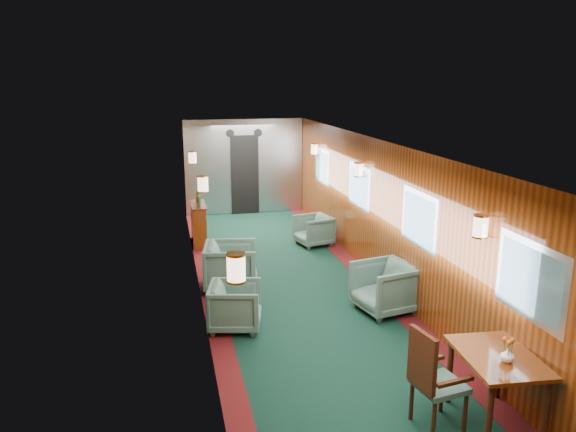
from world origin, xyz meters
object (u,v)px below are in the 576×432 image
object	(u,v)px
side_chair	(432,376)
armchair_right_near	(385,288)
armchair_left_near	(235,306)
armchair_right_far	(313,230)
dining_table	(497,366)
armchair_left_far	(231,266)
credenza	(198,223)

from	to	relation	value
side_chair	armchair_right_near	world-z (taller)	side_chair
armchair_left_near	armchair_right_far	distance (m)	4.19
armchair_left_near	armchair_right_near	size ratio (longest dim) A/B	0.87
dining_table	side_chair	world-z (taller)	side_chair
armchair_left_far	armchair_right_far	bearing A→B (deg)	-33.94
credenza	armchair_right_far	distance (m)	2.40
credenza	dining_table	bearing A→B (deg)	-70.52
credenza	armchair_left_far	world-z (taller)	credenza
dining_table	side_chair	bearing A→B (deg)	178.06
credenza	armchair_left_far	size ratio (longest dim) A/B	1.33
side_chair	armchair_right_far	bearing A→B (deg)	75.69
armchair_left_far	armchair_left_near	bearing A→B (deg)	-175.66
armchair_right_near	armchair_right_far	distance (m)	3.53
dining_table	armchair_left_far	bearing A→B (deg)	120.81
armchair_left_near	armchair_left_far	distance (m)	1.52
armchair_left_near	armchair_left_far	xyz separation A→B (m)	(0.12, 1.52, 0.06)
dining_table	credenza	bearing A→B (deg)	113.95
side_chair	armchair_left_far	world-z (taller)	side_chair
side_chair	armchair_left_near	distance (m)	3.13
side_chair	armchair_left_near	world-z (taller)	side_chair
armchair_right_near	armchair_right_far	world-z (taller)	armchair_right_near
credenza	armchair_right_near	world-z (taller)	credenza
armchair_left_far	armchair_right_far	xyz separation A→B (m)	(1.96, 2.12, -0.08)
armchair_left_far	armchair_right_near	world-z (taller)	armchair_left_far
dining_table	armchair_left_near	xyz separation A→B (m)	(-2.24, 2.76, -0.31)
armchair_left_near	armchair_right_far	size ratio (longest dim) A/B	1.04
credenza	armchair_right_near	xyz separation A→B (m)	(2.47, -4.12, -0.07)
dining_table	armchair_right_near	size ratio (longest dim) A/B	1.29
dining_table	credenza	distance (m)	7.42
side_chair	armchair_left_far	distance (m)	4.46
armchair_left_far	armchair_right_near	bearing A→B (deg)	-114.88
side_chair	armchair_left_far	xyz separation A→B (m)	(-1.46, 4.21, -0.18)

